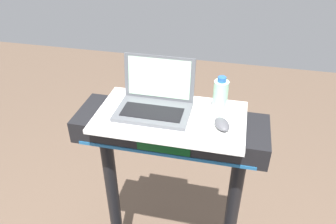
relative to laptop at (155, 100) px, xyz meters
name	(u,v)px	position (x,y,z in m)	size (l,w,h in m)	color
desk_board	(170,117)	(0.08, -0.04, -0.06)	(0.69, 0.39, 0.02)	white
laptop	(155,100)	(0.00, 0.00, 0.00)	(0.34, 0.25, 0.23)	#515459
computer_mouse	(222,124)	(0.32, -0.08, -0.03)	(0.06, 0.10, 0.03)	#4C4C51
water_bottle	(220,96)	(0.29, 0.05, 0.03)	(0.07, 0.07, 0.18)	#9EDBB2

